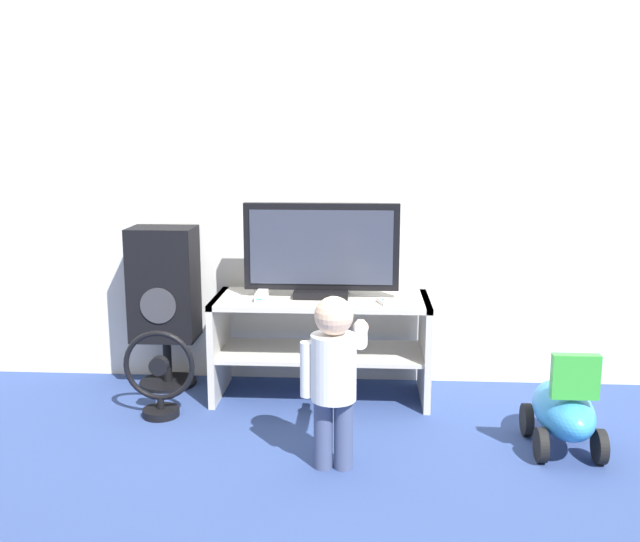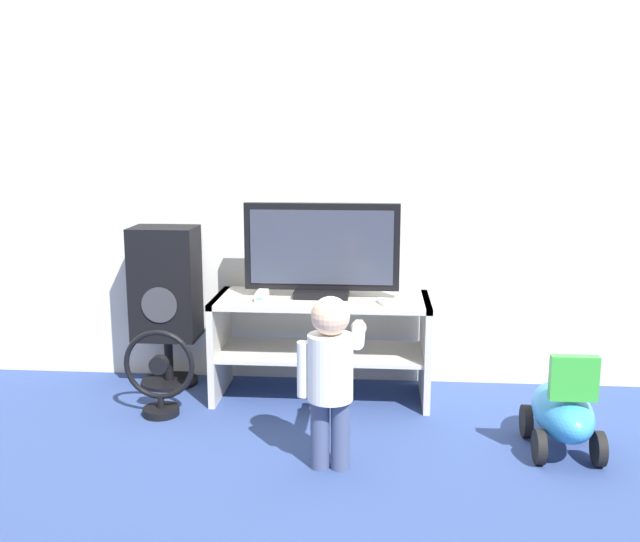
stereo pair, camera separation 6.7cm
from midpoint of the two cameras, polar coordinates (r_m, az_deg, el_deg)
name	(u,v)px [view 1 (the left image)]	position (r m, az deg, el deg)	size (l,w,h in m)	color
ground_plane	(318,413)	(3.84, -0.65, -11.26)	(16.00, 16.00, 0.00)	navy
wall_back	(325,160)	(4.12, -0.10, 8.86)	(10.00, 0.06, 2.60)	silver
tv_stand	(321,332)	(3.95, -0.40, -4.89)	(1.18, 0.49, 0.57)	beige
television	(321,251)	(3.87, -0.39, 1.59)	(0.84, 0.20, 0.51)	black
game_console	(262,295)	(3.86, -5.18, -1.95)	(0.05, 0.18, 0.04)	white
remote_primary	(383,302)	(3.76, 4.56, -2.48)	(0.07, 0.13, 0.03)	white
child	(334,368)	(3.10, 0.52, -7.76)	(0.30, 0.45, 0.78)	#3F4C72
speaker_tower	(164,288)	(4.19, -12.80, -1.32)	(0.37, 0.33, 0.93)	black
floor_fan	(160,378)	(3.82, -13.21, -8.31)	(0.37, 0.19, 0.46)	black
ride_on_toy	(564,410)	(3.53, 18.39, -10.54)	(0.30, 0.53, 0.50)	#338CD1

